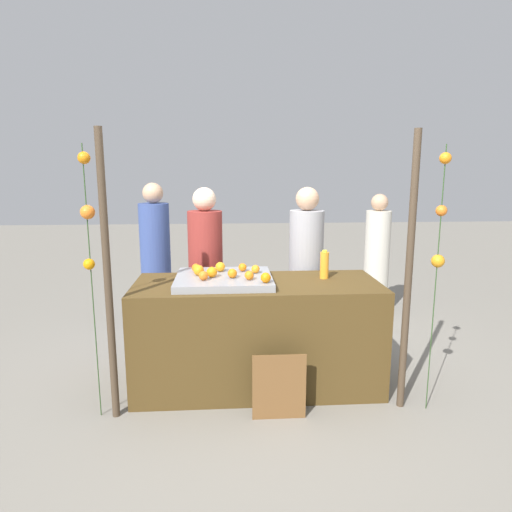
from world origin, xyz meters
name	(u,v)px	position (x,y,z in m)	size (l,w,h in m)	color
ground_plane	(257,383)	(0.00, 0.00, 0.00)	(24.00, 24.00, 0.00)	gray
stall_counter	(257,334)	(0.00, 0.00, 0.46)	(2.09, 0.84, 0.93)	#4C3819
orange_tray	(224,279)	(-0.28, 0.01, 0.96)	(0.81, 0.70, 0.06)	gray
orange_0	(266,278)	(0.05, -0.25, 1.03)	(0.08, 0.08, 0.08)	orange
orange_1	(232,273)	(-0.21, -0.07, 1.03)	(0.08, 0.08, 0.08)	orange
orange_2	(203,276)	(-0.45, -0.13, 1.02)	(0.08, 0.08, 0.08)	orange
orange_3	(196,268)	(-0.53, 0.17, 1.02)	(0.07, 0.07, 0.07)	orange
orange_4	(256,269)	(-0.01, 0.09, 1.02)	(0.07, 0.07, 0.07)	orange
orange_5	(212,272)	(-0.38, -0.04, 1.03)	(0.09, 0.09, 0.09)	orange
orange_6	(220,267)	(-0.31, 0.17, 1.03)	(0.09, 0.09, 0.09)	orange
orange_7	(249,275)	(-0.08, -0.15, 1.02)	(0.08, 0.08, 0.08)	orange
orange_8	(199,270)	(-0.50, 0.04, 1.03)	(0.09, 0.09, 0.09)	orange
orange_9	(243,267)	(-0.12, 0.17, 1.02)	(0.07, 0.07, 0.07)	orange
juice_bottle	(324,265)	(0.60, 0.11, 1.05)	(0.08, 0.08, 0.25)	orange
chalkboard_sign	(279,387)	(0.13, -0.58, 0.25)	(0.41, 0.03, 0.53)	brown
vendor_left	(206,279)	(-0.47, 0.70, 0.79)	(0.34, 0.34, 1.70)	maroon
vendor_right	(306,278)	(0.54, 0.67, 0.79)	(0.34, 0.34, 1.70)	#99999E
crowd_person_0	(156,263)	(-1.08, 1.49, 0.80)	(0.35, 0.35, 1.72)	#384C8C
crowd_person_1	(377,260)	(1.67, 1.83, 0.73)	(0.31, 0.31, 1.57)	beige
canopy_post_left	(108,280)	(-1.12, -0.46, 1.08)	(0.06, 0.06, 2.16)	#473828
canopy_post_right	(409,275)	(1.12, -0.46, 1.08)	(0.06, 0.06, 2.16)	#473828
garland_strand_left	(87,214)	(-1.24, -0.45, 1.56)	(0.11, 0.10, 2.05)	#2D4C23
garland_strand_right	(441,223)	(1.32, -0.51, 1.48)	(0.10, 0.10, 2.05)	#2D4C23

